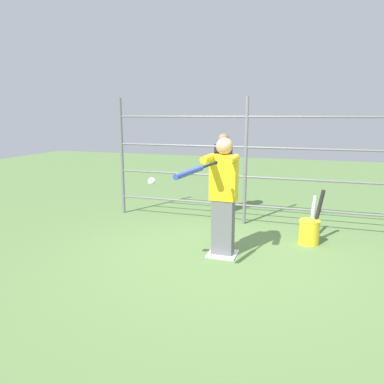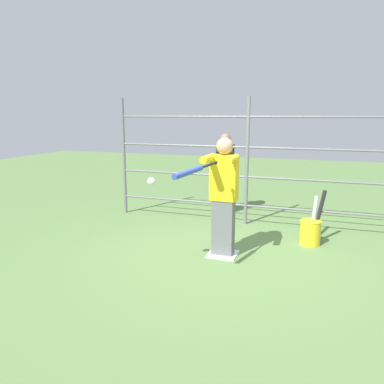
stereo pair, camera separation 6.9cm
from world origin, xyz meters
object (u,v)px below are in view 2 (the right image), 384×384
baseball_bat_swinging (192,171)px  softball_in_flight (151,181)px  bat_bucket (311,230)px  bystander_behind_fence (225,172)px  batter (224,193)px

baseball_bat_swinging → softball_in_flight: (0.55, -0.12, -0.17)m
bat_bucket → baseball_bat_swinging: bearing=55.1°
softball_in_flight → bystander_behind_fence: (-0.12, -3.09, -0.33)m
baseball_bat_swinging → bat_bucket: 2.49m
softball_in_flight → bystander_behind_fence: bystander_behind_fence is taller
baseball_bat_swinging → bat_bucket: size_ratio=1.06×
bat_bucket → bystander_behind_fence: 2.27m
bystander_behind_fence → softball_in_flight: bearing=87.7°
batter → softball_in_flight: batter is taller
softball_in_flight → bat_bucket: size_ratio=0.12×
batter → baseball_bat_swinging: batter is taller
bystander_behind_fence → baseball_bat_swinging: bearing=97.6°
batter → bystander_behind_fence: bearing=-76.1°
batter → bat_bucket: size_ratio=2.01×
bat_bucket → bystander_behind_fence: (1.71, -1.37, 0.60)m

